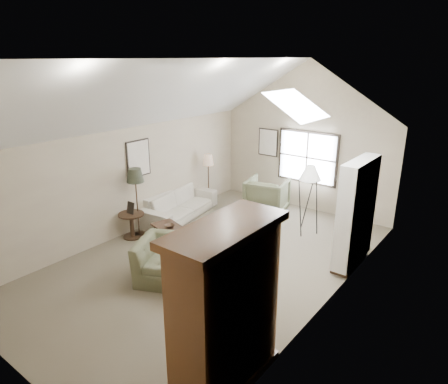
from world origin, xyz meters
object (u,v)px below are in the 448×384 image
Objects in this scene: armoire at (226,308)px; side_chair at (353,203)px; side_table at (132,225)px; coffee_table at (170,236)px; armchair_far at (267,196)px; sofa at (179,204)px; armchair_near at (171,260)px.

armoire is 2.07× the size of side_chair.
side_chair is (3.75, 3.96, 0.23)m from side_table.
armoire is at bearing -35.07° from coffee_table.
coffee_table is at bearing 11.79° from side_table.
armchair_far is at bearing -167.93° from side_chair.
armchair_near reaches higher than sofa.
side_chair is at bearing 46.52° from side_table.
armchair_far reaches higher than coffee_table.
armchair_far reaches higher than side_table.
armchair_near is 1.14× the size of side_chair.
coffee_table is at bearing 64.30° from armchair_far.
armoire is 4.19m from coffee_table.
sofa is 2.64× the size of coffee_table.
armchair_near is 1.41m from coffee_table.
armchair_near is at bearing -20.70° from side_table.
side_table is (-1.67, -3.25, -0.18)m from armchair_far.
side_chair is at bearing 95.86° from armoire.
coffee_table is at bearing -132.83° from side_chair.
armchair_far reaches higher than sofa.
armchair_near is 4.03m from armchair_far.
sofa is at bearing 90.00° from side_table.
armchair_far is 0.99× the size of side_chair.
armchair_far is (-2.71, 5.39, -0.62)m from armoire.
side_chair is at bearing 44.17° from armchair_near.
armoire is 0.92× the size of sofa.
side_table is at bearing 153.95° from armoire.
armchair_far is at bearing 78.02° from coffee_table.
sofa is 3.99× the size of side_table.
armchair_far is 1.77× the size of side_table.
sofa is at bearing 104.82° from armchair_near.
coffee_table is 4.64m from side_chair.
armchair_far is at bearing 62.81° from side_table.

